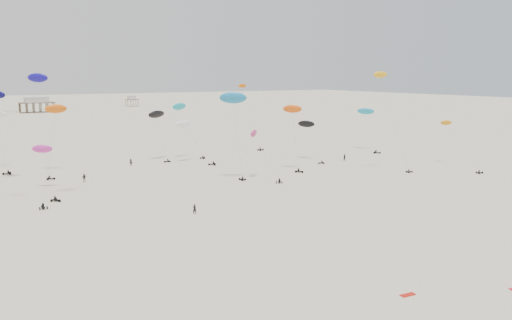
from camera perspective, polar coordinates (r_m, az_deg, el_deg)
ground_plane at (r=203.63m, az=-16.01°, el=2.66°), size 900.00×900.00×0.00m
pavilion_main at (r=348.99m, az=-23.76°, el=5.70°), size 21.00×13.00×9.80m
pavilion_small at (r=392.21m, az=-14.01°, el=6.48°), size 9.00×7.00×8.00m
rig_0 at (r=110.51m, az=-22.91°, el=-0.13°), size 4.49×16.62×15.42m
rig_1 at (r=102.09m, az=-22.30°, el=2.24°), size 7.51×11.75×19.07m
rig_4 at (r=124.45m, az=4.35°, el=4.32°), size 4.62×8.20×16.46m
rig_5 at (r=113.23m, az=0.66°, el=1.37°), size 5.23×11.10×12.20m
rig_6 at (r=162.01m, az=12.65°, el=4.68°), size 6.86×12.98×14.55m
rig_7 at (r=127.13m, az=14.74°, el=7.02°), size 7.10×8.67×24.73m
rig_9 at (r=140.92m, az=5.98°, el=3.57°), size 4.65×12.05×12.46m
rig_10 at (r=136.56m, az=-7.73°, el=3.25°), size 8.46×11.61×13.30m
rig_11 at (r=162.64m, az=-0.51°, el=4.87°), size 3.75×15.54×23.47m
rig_13 at (r=142.07m, az=-11.19°, el=4.62°), size 6.06×8.71×14.25m
rig_14 at (r=129.97m, az=-23.52°, el=7.18°), size 5.22×13.51×24.74m
rig_15 at (r=112.46m, az=-2.56°, el=6.40°), size 6.45×5.88×20.12m
rig_16 at (r=143.75m, az=-8.34°, el=5.15°), size 8.86×7.61×16.19m
rig_19 at (r=139.18m, az=22.14°, el=2.04°), size 7.51×16.71×18.33m
spectator_0 at (r=87.14m, az=-7.04°, el=-6.12°), size 0.81×0.62×2.02m
spectator_1 at (r=141.46m, az=10.10°, el=-0.07°), size 1.11×0.75×2.11m
spectator_2 at (r=117.91m, az=-19.02°, el=-2.41°), size 1.36×0.75×2.29m
spectator_3 at (r=135.86m, az=-14.09°, el=-0.62°), size 0.95×0.84×2.18m
grounded_kite_b at (r=58.60m, az=16.96°, el=-14.55°), size 1.85×0.85×0.07m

